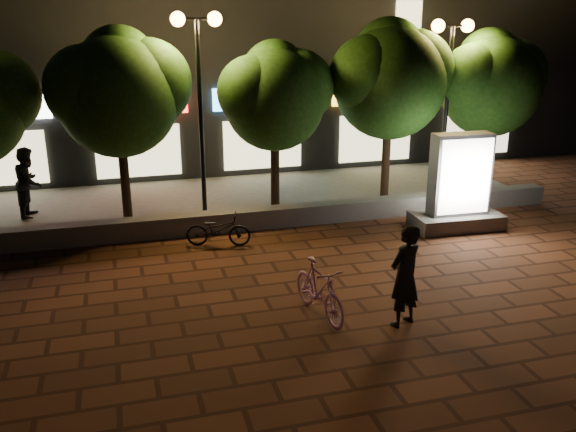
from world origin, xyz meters
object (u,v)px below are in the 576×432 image
object	(u,v)px
tree_left	(119,88)
street_lamp_right	(450,63)
scooter_pink	(319,290)
pedestrian	(29,182)
tree_mid	(276,92)
tree_right	(391,76)
rider	(405,276)
street_lamp_left	(198,63)
tree_far_right	(492,80)
scooter_parked	(218,230)
ad_kiosk	(459,190)

from	to	relation	value
tree_left	street_lamp_right	xyz separation A→B (m)	(8.95, -0.26, 0.45)
scooter_pink	pedestrian	distance (m)	9.23
tree_mid	tree_right	size ratio (longest dim) A/B	0.89
rider	pedestrian	distance (m)	10.58
street_lamp_right	pedestrian	distance (m)	11.84
street_lamp_left	pedestrian	distance (m)	5.48
street_lamp_left	scooter_pink	distance (m)	7.22
scooter_pink	rider	bearing A→B (deg)	-38.45
tree_left	tree_far_right	xyz separation A→B (m)	(10.50, -0.00, -0.08)
tree_far_right	street_lamp_left	distance (m)	8.58
rider	scooter_parked	size ratio (longest dim) A/B	1.22
tree_left	tree_far_right	distance (m)	10.50
tree_right	rider	world-z (taller)	tree_right
street_lamp_left	scooter_parked	world-z (taller)	street_lamp_left
tree_mid	scooter_pink	world-z (taller)	tree_mid
street_lamp_left	scooter_pink	size ratio (longest dim) A/B	3.02
tree_mid	pedestrian	bearing A→B (deg)	172.39
tree_far_right	street_lamp_right	size ratio (longest dim) A/B	0.96
scooter_pink	pedestrian	size ratio (longest dim) A/B	0.93
tree_far_right	street_lamp_left	bearing A→B (deg)	-178.24
street_lamp_left	pedestrian	bearing A→B (deg)	165.70
street_lamp_right	rider	bearing A→B (deg)	-123.31
tree_far_right	pedestrian	size ratio (longest dim) A/B	2.57
ad_kiosk	scooter_pink	size ratio (longest dim) A/B	1.42
tree_left	pedestrian	bearing A→B (deg)	160.79
rider	ad_kiosk	bearing A→B (deg)	-154.48
tree_far_right	street_lamp_right	world-z (taller)	street_lamp_right
tree_far_right	rider	bearing A→B (deg)	-130.37
tree_left	street_lamp_left	size ratio (longest dim) A/B	0.94
scooter_pink	tree_mid	bearing A→B (deg)	71.37
street_lamp_right	scooter_parked	xyz separation A→B (m)	(-7.01, -2.20, -3.49)
street_lamp_right	ad_kiosk	distance (m)	3.99
tree_left	street_lamp_left	world-z (taller)	street_lamp_left
tree_far_right	pedestrian	xyz separation A→B (m)	(-12.99, 0.87, -2.36)
rider	pedestrian	size ratio (longest dim) A/B	1.00
tree_left	rider	distance (m)	8.77
ad_kiosk	scooter_parked	world-z (taller)	ad_kiosk
tree_left	pedestrian	size ratio (longest dim) A/B	2.64
pedestrian	tree_left	bearing A→B (deg)	-100.06
scooter_parked	rider	bearing A→B (deg)	-135.05
street_lamp_left	scooter_parked	size ratio (longest dim) A/B	3.41
tree_far_right	ad_kiosk	xyz separation A→B (m)	(-2.50, -2.82, -2.39)
tree_left	pedestrian	distance (m)	3.59
tree_mid	scooter_pink	size ratio (longest dim) A/B	2.62
tree_left	ad_kiosk	xyz separation A→B (m)	(8.00, -2.82, -2.46)
tree_mid	rider	world-z (taller)	tree_mid
tree_right	street_lamp_right	bearing A→B (deg)	-9.10
ad_kiosk	street_lamp_left	bearing A→B (deg)	157.09
ad_kiosk	scooter_parked	xyz separation A→B (m)	(-6.06, 0.36, -0.58)
tree_mid	tree_far_right	xyz separation A→B (m)	(6.50, 0.00, 0.15)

